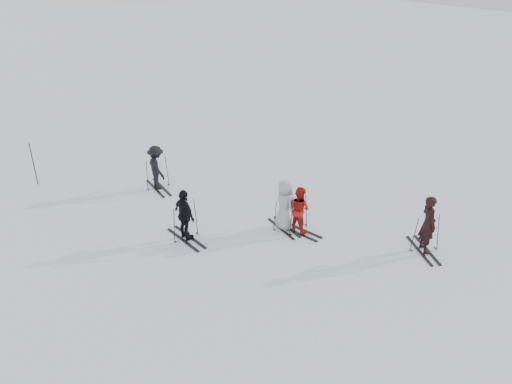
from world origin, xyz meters
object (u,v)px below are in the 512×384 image
at_px(skier_red, 299,210).
at_px(skier_uphill_far, 157,168).
at_px(skier_uphill_left, 185,216).
at_px(skier_grey, 285,205).
at_px(piste_marker, 34,164).
at_px(skier_near_dark, 428,225).

bearing_deg(skier_red, skier_uphill_far, 10.06).
xyz_separation_m(skier_uphill_left, skier_uphill_far, (1.18, 3.85, -0.00)).
distance_m(skier_grey, skier_uphill_far, 5.68).
bearing_deg(piste_marker, skier_grey, -59.12).
height_order(skier_near_dark, skier_grey, skier_near_dark).
distance_m(skier_near_dark, piste_marker, 14.83).
xyz_separation_m(skier_grey, skier_uphill_left, (-2.92, 1.56, -0.01)).
xyz_separation_m(skier_red, skier_uphill_far, (-1.98, 5.85, 0.06)).
height_order(skier_grey, piste_marker, skier_grey).
xyz_separation_m(skier_near_dark, skier_grey, (-2.45, 3.84, -0.06)).
height_order(skier_near_dark, skier_uphill_left, skier_near_dark).
distance_m(skier_red, skier_grey, 0.51).
height_order(skier_grey, skier_uphill_far, skier_grey).
relative_size(skier_grey, skier_uphill_far, 1.02).
distance_m(skier_uphill_far, piste_marker, 4.92).
height_order(skier_red, skier_grey, skier_grey).
xyz_separation_m(skier_grey, piste_marker, (-5.27, 8.82, -0.01)).
bearing_deg(skier_near_dark, piste_marker, 61.39).
bearing_deg(skier_near_dark, skier_red, 62.93).
distance_m(skier_grey, piste_marker, 10.28).
bearing_deg(skier_red, piste_marker, 22.16).
xyz_separation_m(skier_red, piste_marker, (-5.52, 9.26, 0.07)).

